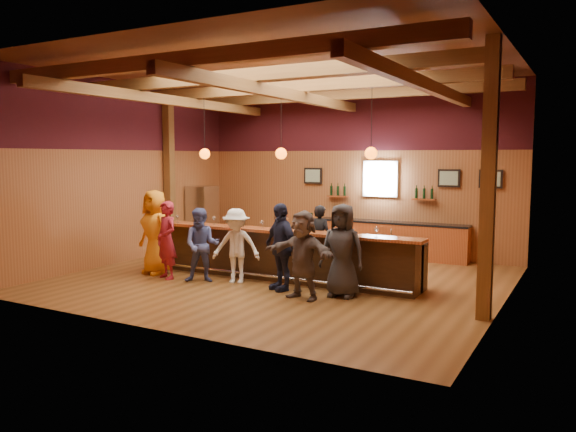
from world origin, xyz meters
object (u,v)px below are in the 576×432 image
(customer_redvest, at_px, (167,240))
(bottle_a, at_px, (311,224))
(customer_brown, at_px, (303,255))
(customer_dark, at_px, (342,250))
(customer_white, at_px, (236,246))
(customer_denim, at_px, (202,245))
(back_bar_cabinet, at_px, (391,240))
(customer_orange, at_px, (155,232))
(bartender, at_px, (320,239))
(stainless_fridge, at_px, (202,217))
(ice_bucket, at_px, (283,224))
(customer_navy, at_px, (281,247))
(bar_counter, at_px, (285,255))

(customer_redvest, distance_m, bottle_a, 3.16)
(customer_brown, relative_size, customer_dark, 0.94)
(customer_redvest, xyz_separation_m, customer_white, (1.55, 0.38, -0.06))
(customer_denim, bearing_deg, customer_brown, -33.76)
(back_bar_cabinet, distance_m, customer_denim, 5.37)
(back_bar_cabinet, xyz_separation_m, customer_denim, (-2.56, -4.72, 0.31))
(customer_white, relative_size, customer_dark, 0.89)
(customer_orange, bearing_deg, bottle_a, 28.51)
(bartender, bearing_deg, bottle_a, 108.41)
(stainless_fridge, height_order, customer_brown, stainless_fridge)
(customer_orange, xyz_separation_m, ice_bucket, (2.95, 0.63, 0.29))
(customer_denim, distance_m, bartender, 2.75)
(ice_bucket, bearing_deg, customer_navy, -64.52)
(customer_brown, bearing_deg, customer_white, 174.48)
(customer_redvest, bearing_deg, back_bar_cabinet, 75.61)
(customer_brown, distance_m, bottle_a, 1.35)
(customer_redvest, relative_size, customer_white, 1.08)
(bar_counter, relative_size, back_bar_cabinet, 1.57)
(back_bar_cabinet, bearing_deg, bartender, -108.03)
(customer_white, height_order, customer_navy, customer_navy)
(customer_dark, bearing_deg, bartender, 122.17)
(ice_bucket, distance_m, bottle_a, 0.59)
(bar_counter, relative_size, customer_orange, 3.32)
(back_bar_cabinet, height_order, customer_dark, customer_dark)
(customer_brown, distance_m, bartender, 2.51)
(bottle_a, bearing_deg, stainless_fridge, 151.46)
(customer_navy, xyz_separation_m, bottle_a, (0.27, 0.80, 0.39))
(stainless_fridge, bearing_deg, bartender, -18.01)
(customer_denim, bearing_deg, customer_orange, 144.35)
(customer_redvest, relative_size, bottle_a, 4.51)
(customer_orange, relative_size, customer_redvest, 1.12)
(customer_white, bearing_deg, bottle_a, 7.77)
(bar_counter, bearing_deg, customer_denim, -140.08)
(stainless_fridge, bearing_deg, customer_dark, -29.68)
(customer_navy, xyz_separation_m, customer_brown, (0.70, -0.41, -0.04))
(bar_counter, height_order, customer_redvest, customer_redvest)
(bartender, bearing_deg, customer_white, 62.56)
(ice_bucket, bearing_deg, bottle_a, 15.84)
(ice_bucket, bearing_deg, customer_white, -146.59)
(ice_bucket, bearing_deg, bar_counter, 111.36)
(back_bar_cabinet, bearing_deg, ice_bucket, -105.11)
(back_bar_cabinet, relative_size, customer_white, 2.56)
(customer_denim, relative_size, customer_brown, 0.94)
(customer_brown, bearing_deg, bartender, 118.40)
(back_bar_cabinet, xyz_separation_m, customer_brown, (-0.05, -4.95, 0.35))
(customer_orange, distance_m, customer_white, 2.14)
(customer_white, xyz_separation_m, customer_dark, (2.40, 0.00, 0.10))
(bar_counter, height_order, bartender, bartender)
(customer_brown, distance_m, ice_bucket, 1.51)
(bar_counter, relative_size, ice_bucket, 25.36)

